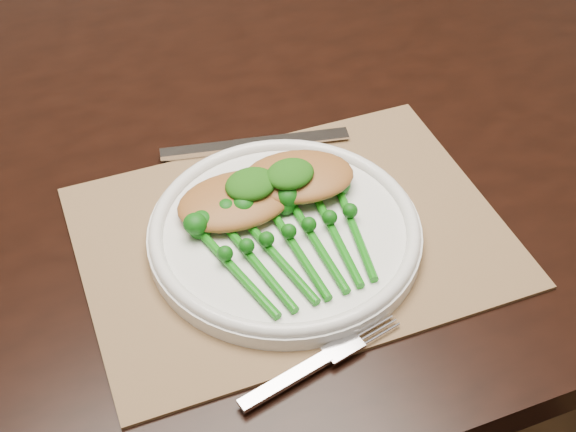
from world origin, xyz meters
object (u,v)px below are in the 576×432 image
dining_table (255,325)px  dinner_plate (285,231)px  chicken_fillet_left (235,200)px  broccolini_bundle (298,251)px  placemat (292,236)px

dining_table → dinner_plate: size_ratio=5.92×
chicken_fillet_left → broccolini_bundle: (0.02, -0.09, -0.01)m
placemat → chicken_fillet_left: size_ratio=3.50×
dining_table → chicken_fillet_left: size_ratio=13.45×
dinner_plate → placemat: bearing=13.1°
placemat → broccolini_bundle: 0.05m
chicken_fillet_left → placemat: bearing=-42.1°
broccolini_bundle → dinner_plate: bearing=84.6°
placemat → broccolini_bundle: broccolini_bundle is taller
dinner_plate → chicken_fillet_left: bearing=120.3°
placemat → broccolini_bundle: (-0.02, -0.04, 0.02)m
dining_table → dinner_plate: bearing=-96.3°
dining_table → placemat: (-0.04, -0.17, 0.37)m
dinner_plate → chicken_fillet_left: (-0.03, 0.05, 0.02)m
dining_table → placemat: bearing=-93.2°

